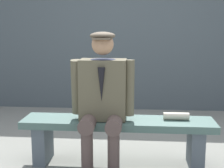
{
  "coord_description": "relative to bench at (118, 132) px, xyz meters",
  "views": [
    {
      "loc": [
        -0.2,
        2.98,
        1.32
      ],
      "look_at": [
        0.06,
        0.0,
        0.81
      ],
      "focal_mm": 50.79,
      "sensor_mm": 36.0,
      "label": 1
    }
  ],
  "objects": [
    {
      "name": "ground_plane",
      "position": [
        0.0,
        0.0,
        -0.33
      ],
      "size": [
        30.0,
        30.0,
        0.0
      ],
      "primitive_type": "plane",
      "color": "gray"
    },
    {
      "name": "bench",
      "position": [
        0.0,
        0.0,
        0.0
      ],
      "size": [
        1.87,
        0.38,
        0.46
      ],
      "color": "#47655E",
      "rests_on": "ground"
    },
    {
      "name": "seated_man",
      "position": [
        0.14,
        0.05,
        0.38
      ],
      "size": [
        0.62,
        0.56,
        1.3
      ],
      "color": "brown",
      "rests_on": "ground"
    },
    {
      "name": "rolled_magazine",
      "position": [
        -0.56,
        -0.03,
        0.16
      ],
      "size": [
        0.25,
        0.08,
        0.07
      ],
      "primitive_type": "cylinder",
      "rotation": [
        0.0,
        1.57,
        0.02
      ],
      "color": "beige",
      "rests_on": "bench"
    },
    {
      "name": "stadium_wall",
      "position": [
        0.0,
        -2.32,
        0.63
      ],
      "size": [
        12.0,
        0.24,
        1.93
      ],
      "primitive_type": "cube",
      "color": "#465156",
      "rests_on": "ground"
    }
  ]
}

